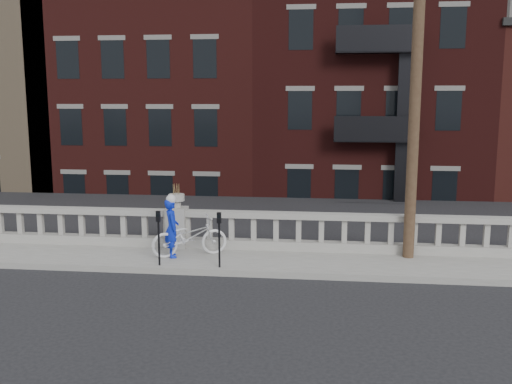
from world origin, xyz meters
TOP-DOWN VIEW (x-y plane):
  - ground at (0.00, 0.00)m, footprint 120.00×120.00m
  - sidewalk at (0.00, 3.00)m, footprint 32.00×2.20m
  - balustrade at (0.00, 3.95)m, footprint 28.00×0.34m
  - planter_pedestal at (0.00, 3.95)m, footprint 0.55×0.55m
  - lower_level at (0.56, 23.04)m, footprint 80.00×44.00m
  - utility_pole at (6.20, 3.60)m, footprint 1.60×0.28m
  - parking_meter_d at (0.01, 2.15)m, footprint 0.10×0.09m
  - parking_meter_e at (1.51, 2.15)m, footprint 0.10×0.09m
  - bicycle at (0.55, 3.06)m, footprint 2.08×1.43m
  - cyclist at (0.12, 2.94)m, footprint 0.55×0.65m

SIDE VIEW (x-z plane):
  - ground at x=0.00m, z-range 0.00..0.00m
  - sidewalk at x=0.00m, z-range 0.00..0.15m
  - balustrade at x=0.00m, z-range 0.13..1.16m
  - bicycle at x=0.55m, z-range 0.15..1.18m
  - planter_pedestal at x=0.00m, z-range -0.05..1.71m
  - cyclist at x=0.12m, z-range 0.15..1.68m
  - parking_meter_d at x=0.01m, z-range 0.32..1.68m
  - parking_meter_e at x=1.51m, z-range 0.32..1.68m
  - lower_level at x=0.56m, z-range -7.77..13.03m
  - utility_pole at x=6.20m, z-range 0.24..10.24m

